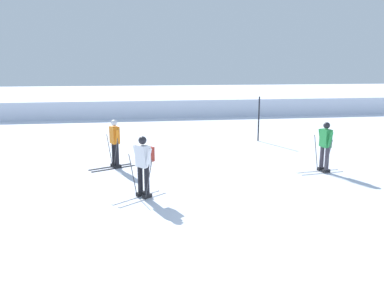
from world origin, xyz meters
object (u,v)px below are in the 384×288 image
(skier_green, at_px, (325,146))
(trail_marker_pole, at_px, (259,119))
(skier_white, at_px, (144,164))
(skier_orange, at_px, (115,142))

(skier_green, height_order, trail_marker_pole, trail_marker_pole)
(skier_green, xyz_separation_m, trail_marker_pole, (-0.49, 5.52, 0.14))
(trail_marker_pole, bearing_deg, skier_green, -84.92)
(skier_green, bearing_deg, skier_white, -164.99)
(skier_orange, bearing_deg, skier_green, -13.18)
(skier_green, bearing_deg, skier_orange, 166.82)
(skier_green, height_order, skier_white, same)
(skier_green, xyz_separation_m, skier_white, (-6.09, -1.63, 0.04))
(skier_orange, relative_size, skier_green, 1.00)
(trail_marker_pole, bearing_deg, skier_white, -128.07)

